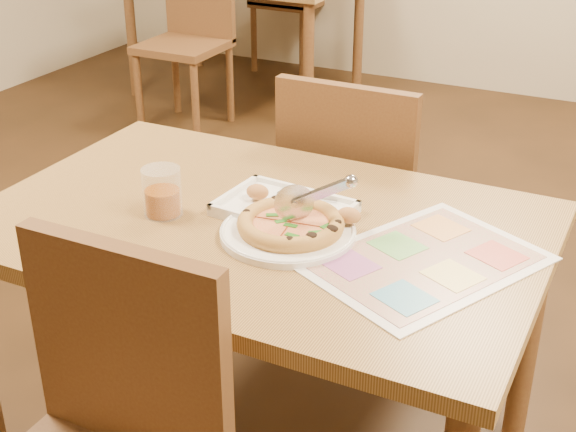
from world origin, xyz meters
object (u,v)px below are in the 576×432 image
at_px(dining_table, 260,251).
at_px(glass_tumbler, 162,195).
at_px(pizza, 291,224).
at_px(pizza_cutter, 312,196).
at_px(menu, 424,261).
at_px(plate, 288,233).
at_px(chair_far, 355,184).
at_px(bg_chair_near, 191,21).
at_px(appetizer_tray, 288,209).
at_px(chair_near, 103,430).

height_order(dining_table, glass_tumbler, glass_tumbler).
bearing_deg(pizza, pizza_cutter, 37.93).
bearing_deg(menu, plate, -175.53).
bearing_deg(chair_far, dining_table, 90.00).
relative_size(bg_chair_near, menu, 0.98).
xyz_separation_m(appetizer_tray, glass_tumbler, (-0.26, -0.13, 0.04)).
height_order(pizza, pizza_cutter, pizza_cutter).
distance_m(chair_far, glass_tumbler, 0.74).
xyz_separation_m(chair_near, pizza_cutter, (0.14, 0.59, 0.25)).
bearing_deg(appetizer_tray, pizza_cutter, -33.99).
height_order(dining_table, chair_near, chair_near).
bearing_deg(dining_table, pizza_cutter, -3.73).
relative_size(chair_far, glass_tumbler, 4.12).
distance_m(appetizer_tray, menu, 0.36).
distance_m(bg_chair_near, glass_tumbler, 2.67).
bearing_deg(glass_tumbler, chair_far, 72.35).
bearing_deg(pizza_cutter, chair_far, 69.62).
distance_m(glass_tumbler, menu, 0.62).
bearing_deg(dining_table, plate, -25.05).
xyz_separation_m(plate, pizza_cutter, (0.04, 0.04, 0.08)).
relative_size(pizza, menu, 0.50).
bearing_deg(chair_far, appetizer_tray, 95.00).
bearing_deg(pizza, bg_chair_near, 127.23).
height_order(appetizer_tray, menu, appetizer_tray).
distance_m(dining_table, chair_near, 0.61).
bearing_deg(appetizer_tray, dining_table, -133.22).
xyz_separation_m(pizza, menu, (0.30, 0.02, -0.03)).
bearing_deg(chair_near, pizza, 79.98).
xyz_separation_m(pizza, pizza_cutter, (0.04, 0.03, 0.06)).
xyz_separation_m(chair_far, plate, (0.10, -0.65, 0.16)).
relative_size(pizza_cutter, appetizer_tray, 0.43).
xyz_separation_m(bg_chair_near, appetizer_tray, (1.65, -2.15, 0.17)).
bearing_deg(plate, chair_far, 98.43).
bearing_deg(plate, appetizer_tray, 116.41).
height_order(chair_far, bg_chair_near, same).
bearing_deg(appetizer_tray, chair_far, 95.00).
relative_size(glass_tumbler, menu, 0.24).
bearing_deg(appetizer_tray, pizza, -60.24).
relative_size(dining_table, pizza_cutter, 8.63).
height_order(plate, menu, plate).
xyz_separation_m(plate, appetizer_tray, (-0.05, 0.10, 0.01)).
bearing_deg(plate, pizza_cutter, 40.70).
xyz_separation_m(bg_chair_near, menu, (2.00, -2.22, 0.16)).
relative_size(dining_table, bg_chair_near, 2.77).
bearing_deg(chair_near, chair_far, 90.00).
distance_m(dining_table, pizza_cutter, 0.22).
relative_size(dining_table, chair_far, 2.77).
bearing_deg(dining_table, bg_chair_near, 126.05).
xyz_separation_m(chair_far, glass_tumbler, (-0.22, -0.68, 0.20)).
height_order(bg_chair_near, appetizer_tray, bg_chair_near).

